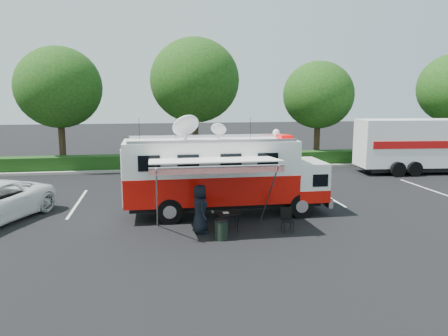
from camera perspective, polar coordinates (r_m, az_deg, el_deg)
The scene contains 10 objects.
ground_plane at distance 18.53m, azimuth 0.25°, elevation -6.06°, with size 120.00×120.00×0.00m, color black.
back_border at distance 30.78m, azimuth -1.65°, elevation 9.60°, with size 60.00×6.14×8.87m.
stall_lines at distance 21.34m, azimuth -2.41°, elevation -3.95°, with size 24.12×5.50×0.01m.
command_truck at distance 18.13m, azimuth 0.03°, elevation -0.78°, with size 8.43×2.32×4.05m.
awning at distance 15.52m, azimuth -1.28°, elevation 0.70°, with size 4.60×2.40×2.78m.
person at distance 16.18m, azimuth -3.13°, elevation -8.43°, with size 0.88×0.57×1.80m, color black.
folding_table at distance 16.13m, azimuth 0.44°, elevation -6.06°, with size 0.96×0.81×0.70m.
folding_chair at distance 16.36m, azimuth 8.21°, elevation -6.42°, with size 0.48×0.50×0.88m.
trash_bin at distance 15.31m, azimuth -0.34°, elevation -8.02°, with size 0.48×0.48×0.73m.
semi_trailer at distance 31.41m, azimuth 26.80°, elevation 2.74°, with size 11.30×3.33×3.43m.
Camera 1 is at (-2.96, -17.60, 5.01)m, focal length 35.00 mm.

